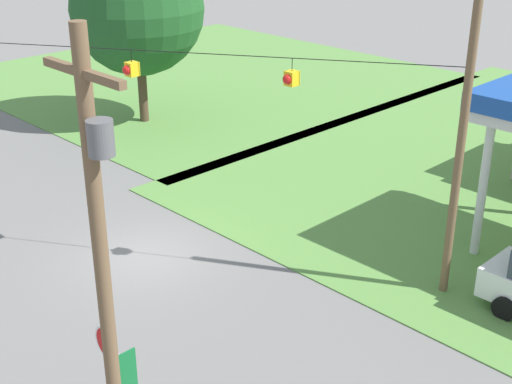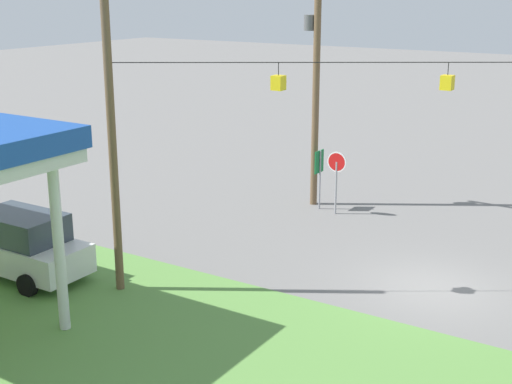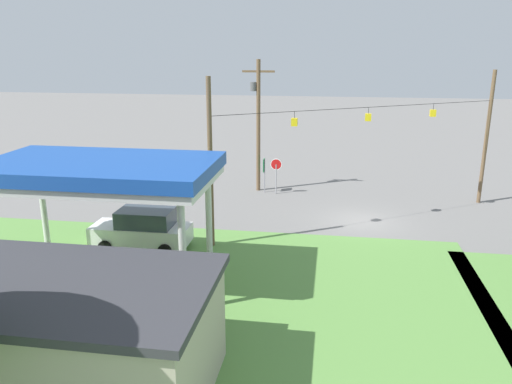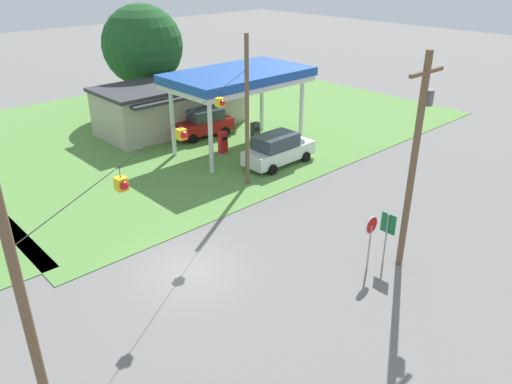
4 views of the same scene
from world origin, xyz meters
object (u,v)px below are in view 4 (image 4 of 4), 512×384
Objects in this scene: gas_station_store at (172,105)px; fuel_pump_near at (223,144)px; gas_station_canopy at (239,79)px; car_at_pumps_front at (278,149)px; tree_behind_station at (143,45)px; utility_pole_main at (415,154)px; stop_sign_roadside at (371,231)px; fuel_pump_far at (255,134)px; car_at_pumps_rear at (203,123)px; route_sign at (387,228)px.

fuel_pump_near is at bearing -96.01° from gas_station_store.
gas_station_canopy is 4.36m from fuel_pump_near.
tree_behind_station is at bearing 88.44° from car_at_pumps_front.
stop_sign_roadside is at bearing 152.81° from utility_pole_main.
car_at_pumps_front is at bearing -112.19° from fuel_pump_far.
gas_station_canopy is at bearing 88.16° from car_at_pumps_front.
fuel_pump_far is 16.99m from utility_pole_main.
car_at_pumps_rear is (-1.65, 3.82, 0.28)m from fuel_pump_far.
stop_sign_roadside is 27.62m from tree_behind_station.
route_sign is at bearing 81.94° from car_at_pumps_rear.
tree_behind_station is at bearing 95.96° from fuel_pump_far.
car_at_pumps_front is at bearing -91.10° from tree_behind_station.
gas_station_canopy is 0.85× the size of gas_station_store.
gas_station_store is 22.25m from stop_sign_roadside.
gas_station_store is 6.33m from tree_behind_station.
car_at_pumps_front is (1.38, -3.83, 0.29)m from fuel_pump_near.
car_at_pumps_rear is at bearing 92.78° from gas_station_canopy.
fuel_pump_far is 4.17m from car_at_pumps_rear.
gas_station_canopy is 6.02× the size of fuel_pump_far.
route_sign is (-3.25, -14.94, 0.97)m from fuel_pump_near.
stop_sign_roadside is 0.28× the size of utility_pole_main.
stop_sign_roadside is (-5.58, -14.70, -3.03)m from gas_station_canopy.
car_at_pumps_front reaches higher than fuel_pump_far.
car_at_pumps_rear is 1.83× the size of stop_sign_roadside.
gas_station_store is 7.13m from fuel_pump_near.
car_at_pumps_front is (-1.56, -3.83, 0.29)m from fuel_pump_far.
fuel_pump_near is at bearing -97.95° from tree_behind_station.
gas_station_canopy reaches higher than car_at_pumps_rear.
car_at_pumps_rear is at bearing 113.41° from fuel_pump_far.
stop_sign_roadside is (-5.40, -18.52, 0.79)m from car_at_pumps_rear.
fuel_pump_far is at bearing 67.35° from car_at_pumps_front.
utility_pole_main reaches higher than car_at_pumps_rear.
car_at_pumps_front is at bearing 96.22° from car_at_pumps_rear.
tree_behind_station is (0.21, 12.05, 0.68)m from gas_station_canopy.
tree_behind_station is (1.68, 12.05, 4.78)m from fuel_pump_near.
car_at_pumps_front is at bearing -70.21° from fuel_pump_near.
tree_behind_station is (0.30, 15.87, 4.49)m from car_at_pumps_front.
gas_station_store is 22.31m from route_sign.
car_at_pumps_rear is 9.39m from tree_behind_station.
utility_pole_main is (-4.09, -11.59, 4.06)m from car_at_pumps_front.
fuel_pump_near is 0.17× the size of utility_pole_main.
gas_station_canopy is 6.02× the size of fuel_pump_near.
fuel_pump_far is 13.02m from tree_behind_station.
fuel_pump_near is at bearing 180.00° from fuel_pump_far.
tree_behind_station is at bearing 79.39° from gas_station_store.
fuel_pump_far is 0.32× the size of car_at_pumps_front.
stop_sign_roadside reaches higher than car_at_pumps_front.
fuel_pump_far is (2.20, -7.01, -1.05)m from gas_station_store.
car_at_pumps_front is at bearing -86.63° from gas_station_store.
route_sign is (-4.72, -14.94, -3.14)m from gas_station_canopy.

